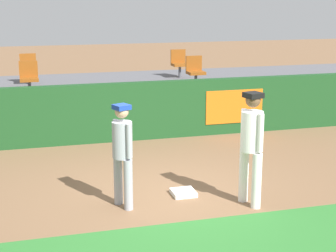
% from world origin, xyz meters
% --- Properties ---
extents(ground_plane, '(60.00, 60.00, 0.00)m').
position_xyz_m(ground_plane, '(0.00, 0.00, 0.00)').
color(ground_plane, brown).
extents(first_base, '(0.40, 0.40, 0.08)m').
position_xyz_m(first_base, '(0.27, 0.01, 0.04)').
color(first_base, white).
rests_on(first_base, ground_plane).
extents(player_fielder_home, '(0.44, 0.61, 1.89)m').
position_xyz_m(player_fielder_home, '(1.21, -0.67, 1.09)').
color(player_fielder_home, white).
rests_on(player_fielder_home, ground_plane).
extents(player_runner_visitor, '(0.42, 0.45, 1.71)m').
position_xyz_m(player_runner_visitor, '(-0.83, -0.22, 0.99)').
color(player_runner_visitor, '#9EA3AD').
rests_on(player_runner_visitor, ground_plane).
extents(field_wall, '(18.00, 0.26, 1.39)m').
position_xyz_m(field_wall, '(0.01, 3.83, 0.70)').
color(field_wall, '#19471E').
rests_on(field_wall, ground_plane).
extents(bleacher_platform, '(18.00, 4.80, 0.96)m').
position_xyz_m(bleacher_platform, '(0.00, 6.40, 0.48)').
color(bleacher_platform, '#59595E').
rests_on(bleacher_platform, ground_plane).
extents(seat_back_left, '(0.45, 0.44, 0.84)m').
position_xyz_m(seat_back_left, '(-2.12, 7.07, 1.43)').
color(seat_back_left, '#4C4C51').
rests_on(seat_back_left, bleacher_platform).
extents(seat_front_right, '(0.45, 0.44, 0.84)m').
position_xyz_m(seat_front_right, '(2.23, 5.27, 1.43)').
color(seat_front_right, '#4C4C51').
rests_on(seat_front_right, bleacher_platform).
extents(seat_front_left, '(0.45, 0.44, 0.84)m').
position_xyz_m(seat_front_left, '(-2.14, 5.27, 1.43)').
color(seat_front_left, '#4C4C51').
rests_on(seat_front_left, bleacher_platform).
extents(seat_back_right, '(0.46, 0.44, 0.84)m').
position_xyz_m(seat_back_right, '(2.32, 7.07, 1.43)').
color(seat_back_right, '#4C4C51').
rests_on(seat_back_right, bleacher_platform).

